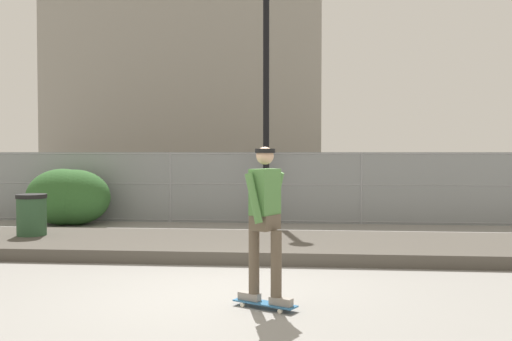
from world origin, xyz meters
name	(u,v)px	position (x,y,z in m)	size (l,w,h in m)	color
ground_plane	(219,297)	(0.00, 0.00, 0.00)	(120.00, 120.00, 0.00)	gray
gravel_berm	(247,246)	(0.00, 3.36, 0.11)	(17.06, 2.72, 0.22)	#4C473F
skateboard	(265,304)	(0.62, -0.48, 0.06)	(0.80, 0.55, 0.07)	#2D608C
skater	(265,213)	(0.62, -0.48, 1.13)	(0.68, 0.62, 1.85)	gray
chain_fence	(264,187)	(0.00, 7.65, 0.93)	(25.09, 0.06, 1.85)	gray
street_lamp	(266,56)	(0.07, 7.25, 4.27)	(0.44, 0.44, 6.87)	black
parked_car_near	(167,184)	(-3.41, 10.89, 0.84)	(4.46, 2.07, 1.66)	#566B4C
parked_car_mid	(376,185)	(3.23, 10.78, 0.84)	(4.47, 2.09, 1.66)	silver
library_building	(191,23)	(-8.28, 38.51, 12.27)	(20.72, 10.51, 24.54)	gray
shrub_left	(63,197)	(-5.08, 6.81, 0.72)	(1.85, 1.52, 1.43)	#2D5B28
shrub_center	(75,197)	(-4.79, 6.86, 0.71)	(1.83, 1.50, 1.41)	#2D5B28
trash_bin	(32,220)	(-4.27, 3.54, 0.52)	(0.59, 0.59, 1.03)	#2D5133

